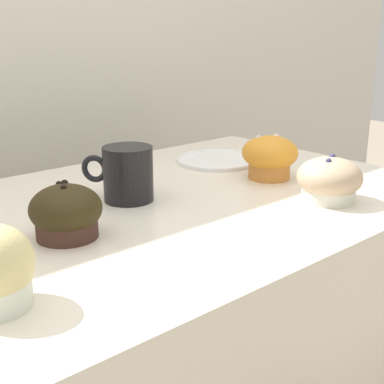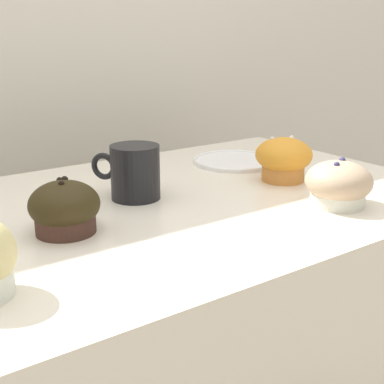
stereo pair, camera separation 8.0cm
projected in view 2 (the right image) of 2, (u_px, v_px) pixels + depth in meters
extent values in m
cube|color=beige|center=(41.00, 147.00, 1.38)|extent=(3.20, 0.10, 1.80)
cylinder|color=#CA7E38|center=(283.00, 168.00, 1.02)|extent=(0.08, 0.08, 0.05)
ellipsoid|color=orange|center=(284.00, 155.00, 1.01)|extent=(0.11, 0.11, 0.06)
sphere|color=white|center=(272.00, 139.00, 1.01)|extent=(0.01, 0.01, 0.01)
sphere|color=white|center=(292.00, 138.00, 1.03)|extent=(0.01, 0.01, 0.01)
cylinder|color=#3E261E|center=(65.00, 218.00, 0.76)|extent=(0.09, 0.09, 0.04)
ellipsoid|color=black|center=(64.00, 204.00, 0.76)|extent=(0.10, 0.10, 0.07)
sphere|color=black|center=(60.00, 180.00, 0.77)|extent=(0.01, 0.01, 0.01)
sphere|color=black|center=(65.00, 179.00, 0.77)|extent=(0.01, 0.01, 0.01)
sphere|color=black|center=(61.00, 184.00, 0.74)|extent=(0.01, 0.01, 0.01)
cylinder|color=silver|center=(338.00, 193.00, 0.88)|extent=(0.09, 0.09, 0.04)
ellipsoid|color=tan|center=(339.00, 181.00, 0.87)|extent=(0.11, 0.11, 0.07)
sphere|color=navy|center=(337.00, 165.00, 0.85)|extent=(0.01, 0.01, 0.01)
sphere|color=navy|center=(342.00, 160.00, 0.88)|extent=(0.01, 0.01, 0.01)
cylinder|color=black|center=(135.00, 172.00, 0.91)|extent=(0.08, 0.08, 0.09)
torus|color=black|center=(104.00, 166.00, 0.93)|extent=(0.03, 0.05, 0.05)
cylinder|color=black|center=(134.00, 148.00, 0.90)|extent=(0.07, 0.07, 0.01)
cylinder|color=white|center=(235.00, 161.00, 1.16)|extent=(0.18, 0.18, 0.01)
torus|color=white|center=(235.00, 160.00, 1.16)|extent=(0.18, 0.18, 0.01)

